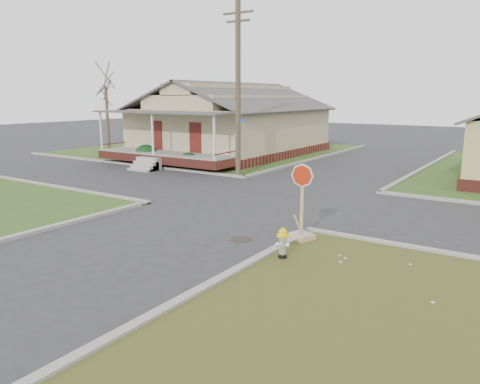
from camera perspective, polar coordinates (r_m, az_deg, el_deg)
The scene contains 11 objects.
ground at distance 15.90m, azimuth -5.53°, elevation -4.02°, with size 120.00×120.00×0.00m, color #2B2B2E.
verge_far_left at distance 37.74m, azimuth -3.66°, elevation 5.16°, with size 19.00×19.00×0.05m, color #28491A.
curbs at distance 19.91m, azimuth 3.56°, elevation -0.78°, with size 80.00×40.00×0.12m, color gray, non-canonical shape.
manhole at distance 14.26m, azimuth 0.11°, elevation -5.79°, with size 0.64×0.64×0.01m, color black.
corner_house at distance 34.73m, azimuth -1.05°, elevation 8.35°, with size 10.10×15.50×5.30m.
utility_pole at distance 24.98m, azimuth -0.24°, elevation 12.53°, with size 1.80×0.28×9.00m.
tree_far_left at distance 36.60m, azimuth -15.85°, elevation 8.43°, with size 0.22×0.22×4.90m, color #463628.
fire_hydrant at distance 12.48m, azimuth 5.23°, elevation -6.01°, with size 0.31×0.31×0.83m.
stop_sign at distance 14.13m, azimuth 7.48°, elevation -3.79°, with size 0.65×0.64×2.30m.
hedge_left at distance 30.44m, azimuth -11.38°, elevation 4.54°, with size 1.52×1.24×1.16m, color black.
hedge_right at distance 27.94m, azimuth -6.24°, elevation 3.90°, with size 1.29×1.06×0.99m, color black.
Camera 1 is at (9.70, -11.85, 4.28)m, focal length 35.00 mm.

